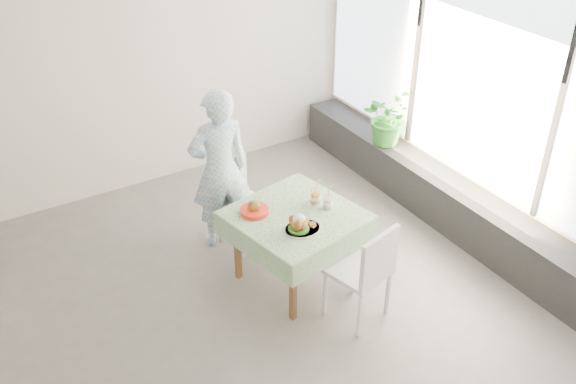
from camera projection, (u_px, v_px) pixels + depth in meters
floor at (210, 316)px, 5.66m from camera, size 6.00×6.00×0.00m
wall_back at (99, 76)px, 6.73m from camera, size 6.00×0.02×2.80m
wall_right at (480, 98)px, 6.24m from camera, size 0.02×5.00×2.80m
window_pane at (482, 74)px, 6.09m from camera, size 0.01×4.80×2.18m
window_ledge at (449, 203)px, 6.76m from camera, size 0.40×4.80×0.50m
cafe_table at (296, 240)px, 5.85m from camera, size 1.22×1.22×0.74m
chair_far at (243, 218)px, 6.47m from camera, size 0.51×0.51×0.89m
chair_near at (358, 288)px, 5.53m from camera, size 0.55×0.55×0.95m
diner at (219, 169)px, 6.19m from camera, size 0.64×0.46×1.67m
main_dish at (301, 225)px, 5.46m from camera, size 0.33×0.33×0.17m
juice_cup_orange at (315, 197)px, 5.83m from camera, size 0.10×0.10×0.27m
juice_cup_lemonade at (328, 202)px, 5.76m from camera, size 0.09×0.09×0.27m
second_dish at (254, 210)px, 5.70m from camera, size 0.26×0.26×0.12m
potted_plant at (387, 117)px, 7.22m from camera, size 0.76×0.74×0.64m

